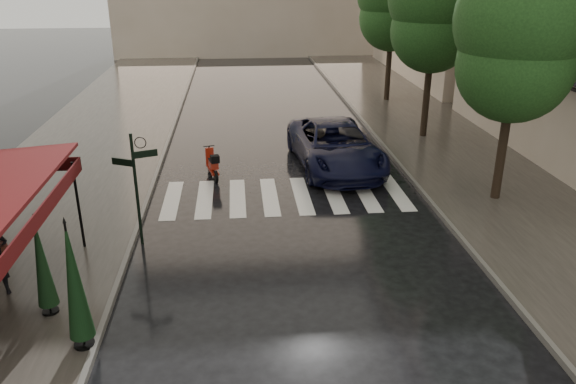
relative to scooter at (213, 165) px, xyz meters
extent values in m
plane|color=black|center=(-0.56, -7.93, -0.47)|extent=(120.00, 120.00, 0.00)
cube|color=#38332D|center=(-5.06, 4.07, -0.41)|extent=(6.00, 60.00, 0.12)
cube|color=#38332D|center=(9.69, 4.07, -0.41)|extent=(5.50, 60.00, 0.12)
cube|color=#595651|center=(-2.01, 4.07, -0.40)|extent=(0.12, 60.00, 0.16)
cube|color=#595651|center=(6.89, 4.07, -0.40)|extent=(0.12, 60.00, 0.16)
cube|color=silver|center=(-1.26, -1.93, -0.47)|extent=(0.50, 3.20, 0.01)
cube|color=silver|center=(-0.21, -1.93, -0.47)|extent=(0.50, 3.20, 0.01)
cube|color=silver|center=(0.84, -1.93, -0.47)|extent=(0.50, 3.20, 0.01)
cube|color=silver|center=(1.89, -1.93, -0.47)|extent=(0.50, 3.20, 0.01)
cube|color=silver|center=(2.94, -1.93, -0.47)|extent=(0.50, 3.20, 0.01)
cube|color=silver|center=(3.99, -1.93, -0.47)|extent=(0.50, 3.20, 0.01)
cube|color=silver|center=(5.04, -1.93, -0.47)|extent=(0.50, 3.20, 0.01)
cube|color=silver|center=(6.09, -1.93, -0.47)|extent=(0.50, 3.20, 0.01)
cube|color=#4E0B0E|center=(-3.08, -8.43, 1.88)|extent=(0.04, 7.00, 0.35)
cylinder|color=black|center=(-3.21, -5.18, 0.82)|extent=(0.07, 0.07, 2.35)
cylinder|color=black|center=(-1.76, -4.93, 1.08)|extent=(0.08, 0.08, 3.10)
cube|color=black|center=(-1.46, -4.93, 2.08)|extent=(0.62, 0.26, 0.18)
cube|color=black|center=(-2.04, -4.93, 1.88)|extent=(0.56, 0.29, 0.18)
cylinder|color=black|center=(9.04, -2.93, 1.78)|extent=(0.28, 0.28, 4.26)
sphere|color=#163513|center=(9.04, -2.93, 3.83)|extent=(3.40, 3.40, 3.40)
sphere|color=#163513|center=(9.04, -2.93, 5.12)|extent=(3.80, 3.80, 3.80)
cylinder|color=black|center=(8.94, 4.07, 1.89)|extent=(0.28, 0.28, 4.48)
sphere|color=#163513|center=(8.94, 4.07, 4.05)|extent=(3.40, 3.40, 3.40)
cylinder|color=black|center=(9.14, 11.07, 1.83)|extent=(0.28, 0.28, 4.37)
sphere|color=#163513|center=(9.14, 11.07, 3.94)|extent=(3.40, 3.40, 3.40)
cube|color=#4C1D14|center=(-4.33, -7.24, 0.65)|extent=(0.31, 0.38, 0.40)
cylinder|color=black|center=(0.12, -0.49, -0.26)|extent=(0.19, 0.44, 0.43)
cylinder|color=black|center=(-0.14, 0.60, -0.26)|extent=(0.19, 0.44, 0.43)
cube|color=maroon|center=(-0.02, 0.08, -0.19)|extent=(0.51, 1.19, 0.09)
cube|color=maroon|center=(0.03, -0.14, 0.08)|extent=(0.37, 0.54, 0.25)
cube|color=maroon|center=(-0.11, 0.47, 0.15)|extent=(0.30, 0.17, 0.67)
cylinder|color=black|center=(-0.13, 0.55, 0.53)|extent=(0.41, 0.13, 0.03)
cube|color=black|center=(0.11, -0.46, 0.38)|extent=(0.34, 0.33, 0.25)
imported|color=black|center=(4.48, 0.73, 0.37)|extent=(3.20, 6.21, 1.68)
cylinder|color=black|center=(-2.21, -9.43, -0.33)|extent=(0.40, 0.40, 0.05)
cylinder|color=black|center=(-2.21, -9.43, 0.99)|extent=(0.04, 0.04, 2.59)
cone|color=black|center=(-2.21, -9.43, 1.12)|extent=(0.49, 0.49, 2.46)
cylinder|color=black|center=(-3.21, -8.21, -0.33)|extent=(0.35, 0.35, 0.05)
cylinder|color=black|center=(-3.21, -8.21, 0.78)|extent=(0.04, 0.04, 2.16)
cone|color=black|center=(-3.21, -8.21, 0.88)|extent=(0.42, 0.42, 2.05)
camera|label=1|loc=(0.91, -18.78, 6.56)|focal=35.00mm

